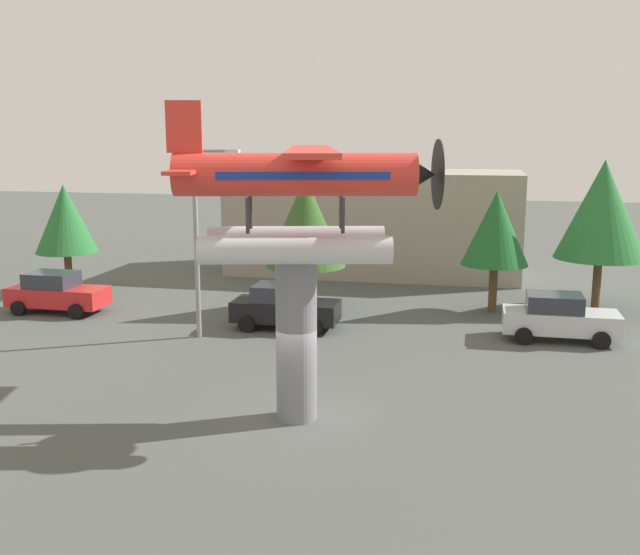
# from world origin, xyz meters

# --- Properties ---
(ground_plane) EXTENTS (140.00, 140.00, 0.00)m
(ground_plane) POSITION_xyz_m (0.00, 0.00, 0.00)
(ground_plane) COLOR #4C514C
(display_pedestal) EXTENTS (1.10, 1.10, 4.44)m
(display_pedestal) POSITION_xyz_m (0.00, 0.00, 2.22)
(display_pedestal) COLOR slate
(display_pedestal) RESTS_ON ground
(floatplane_monument) EXTENTS (7.16, 10.38, 4.00)m
(floatplane_monument) POSITION_xyz_m (0.13, 0.03, 6.11)
(floatplane_monument) COLOR silver
(floatplane_monument) RESTS_ON display_pedestal
(car_near_red) EXTENTS (4.20, 2.02, 1.76)m
(car_near_red) POSITION_xyz_m (-13.07, 9.51, 0.88)
(car_near_red) COLOR red
(car_near_red) RESTS_ON ground
(car_mid_black) EXTENTS (4.20, 2.02, 1.76)m
(car_mid_black) POSITION_xyz_m (-2.74, 9.01, 0.88)
(car_mid_black) COLOR black
(car_mid_black) RESTS_ON ground
(car_far_silver) EXTENTS (4.20, 2.02, 1.76)m
(car_far_silver) POSITION_xyz_m (7.73, 9.51, 0.88)
(car_far_silver) COLOR silver
(car_far_silver) RESTS_ON ground
(streetlight_primary) EXTENTS (1.84, 0.28, 7.11)m
(streetlight_primary) POSITION_xyz_m (-5.38, 7.10, 4.18)
(streetlight_primary) COLOR gray
(streetlight_primary) RESTS_ON ground
(storefront_building) EXTENTS (15.73, 6.48, 5.61)m
(storefront_building) POSITION_xyz_m (-0.95, 22.00, 2.81)
(storefront_building) COLOR #9E9384
(storefront_building) RESTS_ON ground
(tree_west) EXTENTS (2.96, 2.96, 5.24)m
(tree_west) POSITION_xyz_m (-14.86, 13.50, 3.57)
(tree_west) COLOR brown
(tree_west) RESTS_ON ground
(tree_east) EXTENTS (3.48, 3.48, 5.83)m
(tree_east) POSITION_xyz_m (-2.61, 12.12, 3.88)
(tree_east) COLOR brown
(tree_east) RESTS_ON ground
(tree_center_back) EXTENTS (2.86, 2.86, 5.26)m
(tree_center_back) POSITION_xyz_m (5.39, 13.58, 3.64)
(tree_center_back) COLOR brown
(tree_center_back) RESTS_ON ground
(tree_far_east) EXTENTS (3.86, 3.86, 6.55)m
(tree_far_east) POSITION_xyz_m (9.87, 15.14, 4.39)
(tree_far_east) COLOR brown
(tree_far_east) RESTS_ON ground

